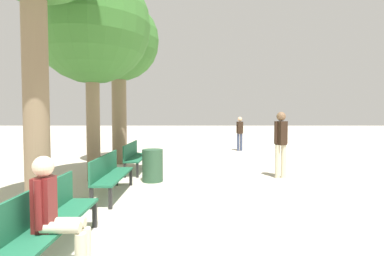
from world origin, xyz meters
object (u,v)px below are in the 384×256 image
(tree_row_2, at_px, (117,43))
(person_seated, at_px, (53,210))
(bench_row_1, at_px, (109,172))
(pedestrian_mid, at_px, (239,131))
(pedestrian_near, at_px, (280,140))
(bench_row_2, at_px, (133,155))
(bench_row_0, at_px, (48,215))
(tree_row_1, at_px, (91,26))
(trash_bin, at_px, (152,165))

(tree_row_2, distance_m, person_seated, 7.94)
(bench_row_1, distance_m, pedestrian_mid, 8.59)
(pedestrian_near, bearing_deg, bench_row_2, 167.08)
(pedestrian_near, bearing_deg, bench_row_1, -157.16)
(bench_row_0, height_order, bench_row_2, same)
(pedestrian_near, relative_size, pedestrian_mid, 1.12)
(tree_row_1, bearing_deg, pedestrian_near, 3.72)
(person_seated, xyz_separation_m, pedestrian_near, (3.84, 4.68, 0.34))
(bench_row_2, distance_m, tree_row_1, 3.70)
(person_seated, relative_size, pedestrian_near, 0.71)
(bench_row_2, height_order, person_seated, person_seated)
(bench_row_1, height_order, bench_row_2, same)
(bench_row_1, height_order, tree_row_2, tree_row_2)
(person_seated, height_order, pedestrian_mid, pedestrian_mid)
(bench_row_0, xyz_separation_m, person_seated, (0.22, -0.32, 0.17))
(bench_row_1, xyz_separation_m, pedestrian_near, (4.06, 1.71, 0.51))
(pedestrian_near, distance_m, pedestrian_mid, 5.92)
(trash_bin, bearing_deg, pedestrian_near, 6.76)
(bench_row_2, height_order, tree_row_1, tree_row_1)
(bench_row_1, xyz_separation_m, trash_bin, (0.72, 1.32, -0.09))
(pedestrian_mid, distance_m, trash_bin, 7.10)
(bench_row_0, relative_size, trash_bin, 2.31)
(pedestrian_near, height_order, pedestrian_mid, pedestrian_near)
(bench_row_0, bearing_deg, person_seated, -55.52)
(bench_row_2, distance_m, trash_bin, 1.51)
(tree_row_1, distance_m, person_seated, 5.52)
(person_seated, xyz_separation_m, trash_bin, (0.50, 4.28, -0.26))
(tree_row_2, bearing_deg, bench_row_2, -61.88)
(tree_row_2, bearing_deg, pedestrian_near, -26.38)
(tree_row_2, height_order, pedestrian_mid, tree_row_2)
(trash_bin, bearing_deg, bench_row_2, 118.45)
(bench_row_0, bearing_deg, pedestrian_mid, 69.09)
(bench_row_2, height_order, pedestrian_near, pedestrian_near)
(bench_row_1, bearing_deg, pedestrian_mid, 62.78)
(bench_row_0, distance_m, tree_row_1, 5.33)
(person_seated, distance_m, pedestrian_near, 6.06)
(bench_row_0, height_order, pedestrian_near, pedestrian_near)
(bench_row_0, xyz_separation_m, bench_row_2, (0.00, 5.29, 0.00))
(pedestrian_mid, xyz_separation_m, trash_bin, (-3.20, -6.32, -0.49))
(tree_row_2, bearing_deg, trash_bin, -61.72)
(bench_row_2, relative_size, pedestrian_near, 1.07)
(bench_row_0, height_order, person_seated, person_seated)
(bench_row_0, distance_m, pedestrian_near, 5.98)
(trash_bin, bearing_deg, bench_row_1, -118.69)
(bench_row_1, xyz_separation_m, tree_row_1, (-0.79, 1.40, 3.39))
(trash_bin, bearing_deg, tree_row_1, 176.94)
(tree_row_1, xyz_separation_m, trash_bin, (1.51, -0.08, -3.48))
(pedestrian_near, bearing_deg, trash_bin, -173.24)
(bench_row_0, bearing_deg, tree_row_2, 96.65)
(pedestrian_mid, bearing_deg, bench_row_2, -128.20)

